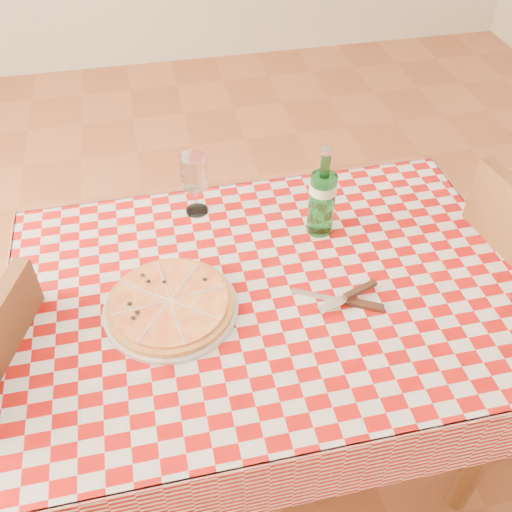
{
  "coord_description": "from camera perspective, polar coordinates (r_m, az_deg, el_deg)",
  "views": [
    {
      "loc": [
        -0.24,
        -0.95,
        1.81
      ],
      "look_at": [
        -0.02,
        0.06,
        0.82
      ],
      "focal_mm": 40.0,
      "sensor_mm": 36.0,
      "label": 1
    }
  ],
  "objects": [
    {
      "name": "dining_table",
      "position": [
        1.51,
        1.23,
        -5.78
      ],
      "size": [
        1.2,
        0.8,
        0.75
      ],
      "color": "brown",
      "rests_on": "ground"
    },
    {
      "name": "tablecloth",
      "position": [
        1.44,
        1.29,
        -3.34
      ],
      "size": [
        1.3,
        0.9,
        0.01
      ],
      "primitive_type": "cube",
      "color": "#950B09",
      "rests_on": "dining_table"
    },
    {
      "name": "pizza_plate",
      "position": [
        1.39,
        -8.55,
        -4.76
      ],
      "size": [
        0.37,
        0.37,
        0.04
      ],
      "primitive_type": null,
      "rotation": [
        0.0,
        0.0,
        0.13
      ],
      "color": "#C08540",
      "rests_on": "tablecloth"
    },
    {
      "name": "water_bottle",
      "position": [
        1.52,
        6.69,
        6.41
      ],
      "size": [
        0.08,
        0.08,
        0.27
      ],
      "primitive_type": null,
      "rotation": [
        0.0,
        0.0,
        -0.06
      ],
      "color": "#196629",
      "rests_on": "tablecloth"
    },
    {
      "name": "wine_glass",
      "position": [
        1.61,
        -6.16,
        7.08
      ],
      "size": [
        0.07,
        0.07,
        0.19
      ],
      "primitive_type": null,
      "rotation": [
        0.0,
        0.0,
        -0.02
      ],
      "color": "white",
      "rests_on": "tablecloth"
    },
    {
      "name": "cutlery",
      "position": [
        1.41,
        8.85,
        -4.24
      ],
      "size": [
        0.25,
        0.21,
        0.03
      ],
      "primitive_type": null,
      "rotation": [
        0.0,
        0.0,
        -0.01
      ],
      "color": "silver",
      "rests_on": "tablecloth"
    }
  ]
}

